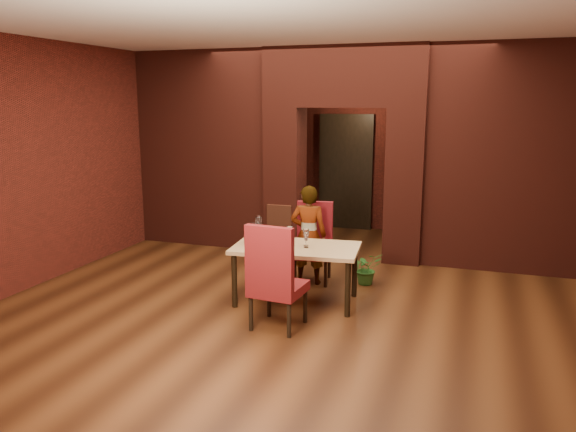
% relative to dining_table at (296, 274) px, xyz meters
% --- Properties ---
extents(floor, '(8.00, 8.00, 0.00)m').
position_rel_dining_table_xyz_m(floor, '(0.04, 0.24, -0.35)').
color(floor, '#482512').
rests_on(floor, ground).
extents(ceiling, '(7.00, 8.00, 0.04)m').
position_rel_dining_table_xyz_m(ceiling, '(0.04, 0.24, 2.85)').
color(ceiling, silver).
rests_on(ceiling, ground).
extents(wall_back, '(7.00, 0.04, 3.20)m').
position_rel_dining_table_xyz_m(wall_back, '(0.04, 4.24, 1.25)').
color(wall_back, maroon).
rests_on(wall_back, ground).
extents(wall_front, '(7.00, 0.04, 3.20)m').
position_rel_dining_table_xyz_m(wall_front, '(0.04, -3.76, 1.25)').
color(wall_front, maroon).
rests_on(wall_front, ground).
extents(wall_left, '(0.04, 8.00, 3.20)m').
position_rel_dining_table_xyz_m(wall_left, '(-3.46, 0.24, 1.25)').
color(wall_left, maroon).
rests_on(wall_left, ground).
extents(pillar_left, '(0.55, 0.55, 2.30)m').
position_rel_dining_table_xyz_m(pillar_left, '(-0.91, 2.24, 0.80)').
color(pillar_left, maroon).
rests_on(pillar_left, ground).
extents(pillar_right, '(0.55, 0.55, 2.30)m').
position_rel_dining_table_xyz_m(pillar_right, '(0.99, 2.24, 0.80)').
color(pillar_right, maroon).
rests_on(pillar_right, ground).
extents(lintel, '(2.45, 0.55, 0.90)m').
position_rel_dining_table_xyz_m(lintel, '(0.04, 2.24, 2.40)').
color(lintel, maroon).
rests_on(lintel, ground).
extents(wing_wall_left, '(2.28, 0.35, 3.20)m').
position_rel_dining_table_xyz_m(wing_wall_left, '(-2.32, 2.24, 1.25)').
color(wing_wall_left, maroon).
rests_on(wing_wall_left, ground).
extents(wing_wall_right, '(2.28, 0.35, 3.20)m').
position_rel_dining_table_xyz_m(wing_wall_right, '(2.40, 2.24, 1.25)').
color(wing_wall_right, maroon).
rests_on(wing_wall_right, ground).
extents(vent_panel, '(0.40, 0.03, 0.50)m').
position_rel_dining_table_xyz_m(vent_panel, '(-0.91, 1.94, 0.20)').
color(vent_panel, '#AC5032').
rests_on(vent_panel, ground).
extents(rear_door, '(0.90, 0.08, 2.10)m').
position_rel_dining_table_xyz_m(rear_door, '(-0.36, 4.18, 0.70)').
color(rear_door, black).
rests_on(rear_door, ground).
extents(rear_door_frame, '(1.02, 0.04, 2.22)m').
position_rel_dining_table_xyz_m(rear_door_frame, '(-0.36, 4.14, 0.70)').
color(rear_door_frame, black).
rests_on(rear_door_frame, ground).
extents(dining_table, '(1.56, 0.98, 0.70)m').
position_rel_dining_table_xyz_m(dining_table, '(0.00, 0.00, 0.00)').
color(dining_table, tan).
rests_on(dining_table, ground).
extents(chair_far, '(0.55, 0.55, 1.07)m').
position_rel_dining_table_xyz_m(chair_far, '(-0.03, 0.81, 0.18)').
color(chair_far, '#640E0F').
rests_on(chair_far, ground).
extents(chair_near, '(0.57, 0.57, 1.16)m').
position_rel_dining_table_xyz_m(chair_near, '(0.06, -0.79, 0.23)').
color(chair_near, maroon).
rests_on(chair_near, ground).
extents(person_seated, '(0.51, 0.36, 1.33)m').
position_rel_dining_table_xyz_m(person_seated, '(-0.07, 0.74, 0.31)').
color(person_seated, beige).
rests_on(person_seated, ground).
extents(wine_glass_a, '(0.08, 0.08, 0.20)m').
position_rel_dining_table_xyz_m(wine_glass_a, '(-0.13, 0.12, 0.45)').
color(wine_glass_a, white).
rests_on(wine_glass_a, dining_table).
extents(wine_glass_b, '(0.08, 0.08, 0.20)m').
position_rel_dining_table_xyz_m(wine_glass_b, '(0.10, 0.05, 0.45)').
color(wine_glass_b, white).
rests_on(wine_glass_b, dining_table).
extents(wine_glass_c, '(0.07, 0.07, 0.18)m').
position_rel_dining_table_xyz_m(wine_glass_c, '(0.13, -0.02, 0.44)').
color(wine_glass_c, silver).
rests_on(wine_glass_c, dining_table).
extents(tasting_sheet, '(0.27, 0.20, 0.00)m').
position_rel_dining_table_xyz_m(tasting_sheet, '(-0.20, -0.17, 0.35)').
color(tasting_sheet, silver).
rests_on(tasting_sheet, dining_table).
extents(wine_bucket, '(0.20, 0.20, 0.25)m').
position_rel_dining_table_xyz_m(wine_bucket, '(-0.53, -0.09, 0.47)').
color(wine_bucket, '#B0B0B7').
rests_on(wine_bucket, dining_table).
extents(water_bottle, '(0.08, 0.08, 0.34)m').
position_rel_dining_table_xyz_m(water_bottle, '(-0.49, 0.03, 0.52)').
color(water_bottle, silver).
rests_on(water_bottle, dining_table).
extents(potted_plant, '(0.51, 0.50, 0.43)m').
position_rel_dining_table_xyz_m(potted_plant, '(0.68, 0.94, -0.13)').
color(potted_plant, '#2B6324').
rests_on(potted_plant, ground).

